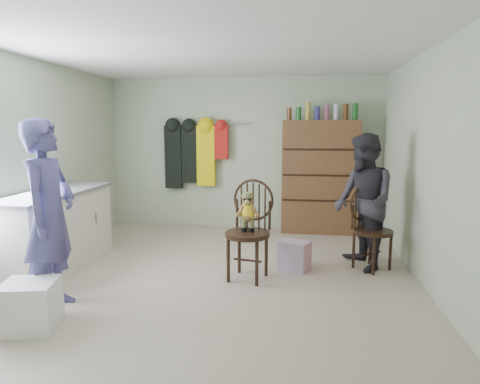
# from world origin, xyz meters

# --- Properties ---
(ground_plane) EXTENTS (5.00, 5.00, 0.00)m
(ground_plane) POSITION_xyz_m (0.00, 0.00, 0.00)
(ground_plane) COLOR #C5B19E
(ground_plane) RESTS_ON ground
(room_walls) EXTENTS (5.00, 5.00, 5.00)m
(room_walls) POSITION_xyz_m (0.00, 0.53, 1.58)
(room_walls) COLOR beige
(room_walls) RESTS_ON ground
(counter) EXTENTS (0.64, 1.86, 0.94)m
(counter) POSITION_xyz_m (-1.95, 0.00, 0.47)
(counter) COLOR silver
(counter) RESTS_ON ground
(plastic_tub) EXTENTS (0.51, 0.49, 0.40)m
(plastic_tub) POSITION_xyz_m (-1.30, -1.47, 0.20)
(plastic_tub) COLOR white
(plastic_tub) RESTS_ON ground
(chair_front) EXTENTS (0.59, 0.59, 1.11)m
(chair_front) POSITION_xyz_m (0.38, 0.02, 0.64)
(chair_front) COLOR black
(chair_front) RESTS_ON ground
(chair_far) EXTENTS (0.62, 0.62, 0.99)m
(chair_far) POSITION_xyz_m (1.76, 0.55, 0.53)
(chair_far) COLOR black
(chair_far) RESTS_ON ground
(striped_bag) EXTENTS (0.40, 0.37, 0.35)m
(striped_bag) POSITION_xyz_m (0.88, 0.36, 0.17)
(striped_bag) COLOR pink
(striped_bag) RESTS_ON ground
(person_left) EXTENTS (0.46, 0.67, 1.77)m
(person_left) POSITION_xyz_m (-1.34, -1.05, 0.88)
(person_left) COLOR #4D4885
(person_left) RESTS_ON ground
(person_right) EXTENTS (0.82, 0.94, 1.62)m
(person_right) POSITION_xyz_m (1.68, 0.54, 0.81)
(person_right) COLOR #2D2B33
(person_right) RESTS_ON ground
(dresser) EXTENTS (1.20, 0.39, 2.07)m
(dresser) POSITION_xyz_m (1.25, 2.30, 0.91)
(dresser) COLOR brown
(dresser) RESTS_ON ground
(coat_rack) EXTENTS (1.42, 0.12, 1.09)m
(coat_rack) POSITION_xyz_m (-0.83, 2.38, 1.25)
(coat_rack) COLOR #99999E
(coat_rack) RESTS_ON ground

